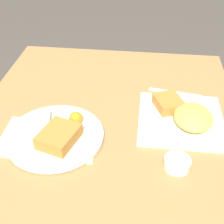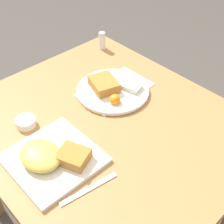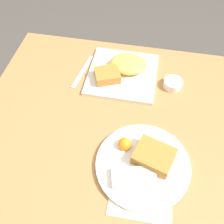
{
  "view_description": "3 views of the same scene",
  "coord_description": "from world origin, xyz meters",
  "px_view_note": "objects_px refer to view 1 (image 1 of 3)",
  "views": [
    {
      "loc": [
        -0.8,
        -0.12,
        1.39
      ],
      "look_at": [
        0.01,
        -0.02,
        0.77
      ],
      "focal_mm": 50.0,
      "sensor_mm": 36.0,
      "label": 1
    },
    {
      "loc": [
        0.63,
        -0.56,
        1.55
      ],
      "look_at": [
        0.01,
        0.02,
        0.79
      ],
      "focal_mm": 50.0,
      "sensor_mm": 36.0,
      "label": 2
    },
    {
      "loc": [
        -0.08,
        0.52,
        1.52
      ],
      "look_at": [
        0.02,
        -0.03,
        0.77
      ],
      "focal_mm": 42.0,
      "sensor_mm": 36.0,
      "label": 3
    }
  ],
  "objects_px": {
    "plate_oval_far": "(56,134)",
    "sauce_ramekin": "(177,163)",
    "plate_square_near": "(184,117)",
    "butter_knife": "(175,93)"
  },
  "relations": [
    {
      "from": "plate_square_near",
      "to": "sauce_ramekin",
      "type": "relative_size",
      "value": 3.7
    },
    {
      "from": "plate_oval_far",
      "to": "sauce_ramekin",
      "type": "distance_m",
      "value": 0.37
    },
    {
      "from": "plate_square_near",
      "to": "butter_knife",
      "type": "height_order",
      "value": "plate_square_near"
    },
    {
      "from": "sauce_ramekin",
      "to": "butter_knife",
      "type": "height_order",
      "value": "sauce_ramekin"
    },
    {
      "from": "plate_oval_far",
      "to": "butter_knife",
      "type": "xyz_separation_m",
      "value": [
        0.3,
        -0.38,
        -0.02
      ]
    },
    {
      "from": "plate_oval_far",
      "to": "butter_knife",
      "type": "bearing_deg",
      "value": -51.51
    },
    {
      "from": "plate_square_near",
      "to": "butter_knife",
      "type": "relative_size",
      "value": 1.4
    },
    {
      "from": "plate_square_near",
      "to": "sauce_ramekin",
      "type": "distance_m",
      "value": 0.21
    },
    {
      "from": "plate_oval_far",
      "to": "sauce_ramekin",
      "type": "bearing_deg",
      "value": -101.43
    },
    {
      "from": "plate_oval_far",
      "to": "sauce_ramekin",
      "type": "xyz_separation_m",
      "value": [
        -0.07,
        -0.36,
        -0.0
      ]
    }
  ]
}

